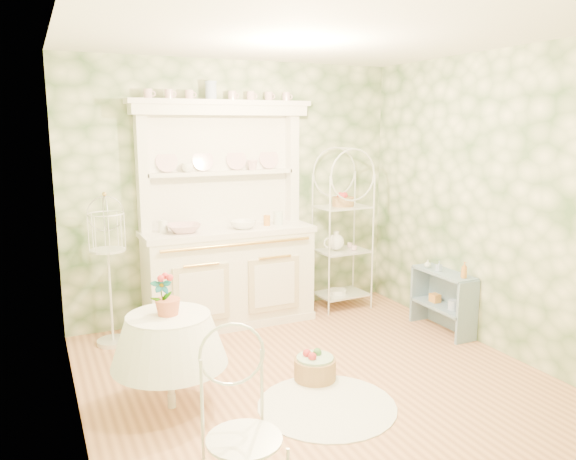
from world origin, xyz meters
name	(u,v)px	position (x,y,z in m)	size (l,w,h in m)	color
floor	(313,377)	(0.00, 0.00, 0.00)	(3.60, 3.60, 0.00)	tan
ceiling	(317,34)	(0.00, 0.00, 2.70)	(3.60, 3.60, 0.00)	white
wall_left	(68,234)	(-1.80, 0.00, 1.35)	(3.60, 3.60, 0.00)	beige
wall_right	(490,202)	(1.80, 0.00, 1.35)	(3.60, 3.60, 0.00)	beige
wall_back	(237,191)	(0.00, 1.80, 1.35)	(3.60, 3.60, 0.00)	beige
wall_front	(484,268)	(0.00, -1.80, 1.35)	(3.60, 3.60, 0.00)	beige
kitchen_dresser	(228,215)	(-0.20, 1.52, 1.15)	(1.87, 0.61, 2.29)	white
bakers_rack	(342,230)	(1.13, 1.50, 0.89)	(0.56, 0.40, 1.79)	white
side_shelf	(443,304)	(1.67, 0.40, 0.28)	(0.24, 0.65, 0.56)	#7793A8
round_table	(170,365)	(-1.18, 0.00, 0.33)	(0.61, 0.61, 0.66)	white
cafe_chair	(244,451)	(-1.10, -1.33, 0.39)	(0.35, 0.35, 0.77)	white
birdcage_stand	(109,267)	(-1.39, 1.45, 0.75)	(0.36, 0.36, 1.51)	white
floor_basket	(315,366)	(-0.01, -0.05, 0.12)	(0.36, 0.36, 0.24)	#AB7E4D
lace_rug	(327,406)	(-0.13, -0.47, 0.00)	(1.03, 1.03, 0.01)	white
bowl_floral	(184,232)	(-0.67, 1.49, 1.02)	(0.33, 0.33, 0.08)	white
bowl_white	(243,228)	(-0.07, 1.43, 1.02)	(0.26, 0.26, 0.08)	white
cup_left	(187,169)	(-0.56, 1.68, 1.61)	(0.11, 0.11, 0.09)	white
cup_right	(252,167)	(0.13, 1.67, 1.61)	(0.11, 0.11, 0.11)	white
potted_geranium	(162,298)	(-1.22, -0.02, 0.85)	(0.15, 0.10, 0.29)	#3F7238
bottle_amber	(464,271)	(1.67, 0.14, 0.68)	(0.06, 0.06, 0.16)	orange
bottle_blue	(439,268)	(1.62, 0.43, 0.65)	(0.05, 0.05, 0.10)	#A0B0D7
bottle_glass	(428,265)	(1.61, 0.59, 0.65)	(0.07, 0.07, 0.09)	silver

